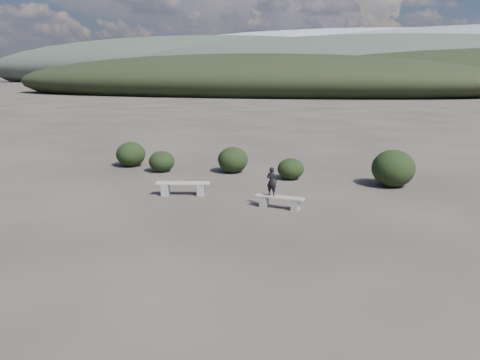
% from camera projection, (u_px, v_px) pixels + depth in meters
% --- Properties ---
extents(ground, '(1200.00, 1200.00, 0.00)m').
position_uv_depth(ground, '(179.00, 248.00, 12.16)').
color(ground, '#312C26').
rests_on(ground, ground).
extents(bench_left, '(2.03, 0.94, 0.50)m').
position_uv_depth(bench_left, '(183.00, 187.00, 17.40)').
color(bench_left, slate).
rests_on(bench_left, ground).
extents(bench_right, '(1.70, 0.56, 0.42)m').
position_uv_depth(bench_right, '(280.00, 201.00, 15.70)').
color(bench_right, slate).
rests_on(bench_right, ground).
extents(seated_person, '(0.39, 0.29, 0.99)m').
position_uv_depth(seated_person, '(272.00, 181.00, 15.66)').
color(seated_person, black).
rests_on(seated_person, bench_right).
extents(shrub_a, '(1.18, 1.18, 0.97)m').
position_uv_depth(shrub_a, '(162.00, 161.00, 21.56)').
color(shrub_a, black).
rests_on(shrub_a, ground).
extents(shrub_b, '(1.38, 1.38, 1.18)m').
position_uv_depth(shrub_b, '(233.00, 160.00, 21.37)').
color(shrub_b, black).
rests_on(shrub_b, ground).
extents(shrub_c, '(1.13, 1.13, 0.91)m').
position_uv_depth(shrub_c, '(291.00, 169.00, 20.02)').
color(shrub_c, black).
rests_on(shrub_c, ground).
extents(shrub_d, '(1.70, 1.70, 1.49)m').
position_uv_depth(shrub_d, '(393.00, 168.00, 18.67)').
color(shrub_d, black).
rests_on(shrub_d, ground).
extents(shrub_f, '(1.41, 1.41, 1.20)m').
position_uv_depth(shrub_f, '(131.00, 154.00, 22.81)').
color(shrub_f, black).
rests_on(shrub_f, ground).
extents(mountain_ridges, '(500.00, 400.00, 56.00)m').
position_uv_depth(mountain_ridges, '(362.00, 64.00, 329.22)').
color(mountain_ridges, black).
rests_on(mountain_ridges, ground).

